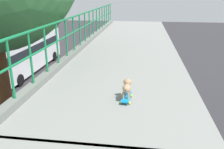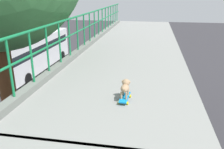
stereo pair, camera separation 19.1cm
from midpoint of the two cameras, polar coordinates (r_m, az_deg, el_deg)
city_bus at (r=22.95m, az=-20.87°, el=4.94°), size 2.58×11.94×3.26m
toy_skateboard at (r=4.31m, az=2.26°, el=-5.54°), size 0.20×0.48×0.08m
small_dog at (r=4.25m, az=2.35°, el=-2.90°), size 0.17×0.37×0.31m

